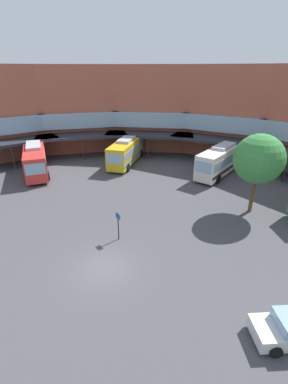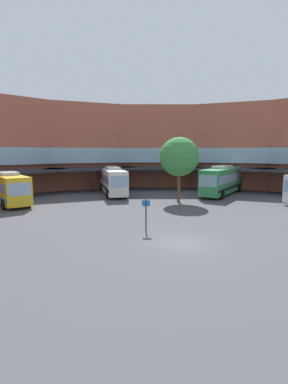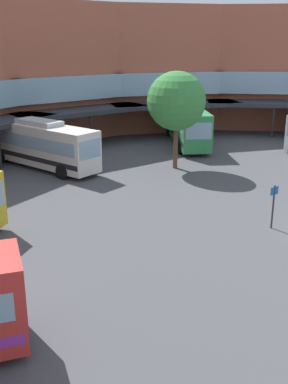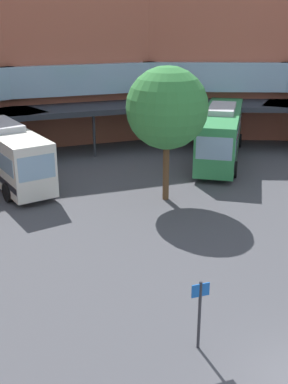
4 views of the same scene
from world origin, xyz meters
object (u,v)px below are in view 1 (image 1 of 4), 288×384
object	(u,v)px
bus_4	(127,151)
bus_1	(35,157)
bus_2	(223,159)
plaza_tree	(259,159)
stop_sign_post	(118,223)

from	to	relation	value
bus_4	bus_1	bearing A→B (deg)	-60.55
bus_1	bus_2	size ratio (longest dim) A/B	0.95
plaza_tree	stop_sign_post	distance (m)	13.86
bus_2	bus_4	bearing A→B (deg)	-69.76
bus_1	bus_4	bearing A→B (deg)	84.53
bus_2	stop_sign_post	bearing A→B (deg)	-0.82
bus_2	bus_4	world-z (taller)	bus_2
bus_4	plaza_tree	distance (m)	19.91
bus_1	stop_sign_post	world-z (taller)	bus_1
stop_sign_post	bus_4	bearing A→B (deg)	120.76
bus_1	bus_4	distance (m)	12.47
bus_4	bus_2	bearing A→B (deg)	86.97
bus_2	plaza_tree	size ratio (longest dim) A/B	1.50
bus_4	stop_sign_post	bearing A→B (deg)	15.83
bus_2	bus_4	distance (m)	13.46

